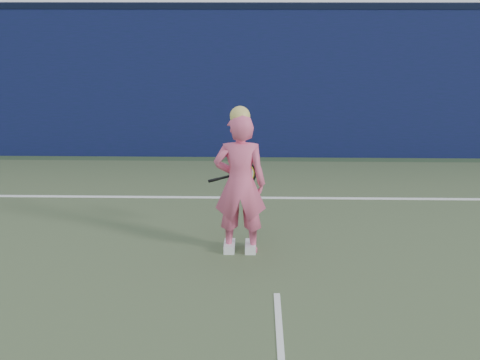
{
  "coord_description": "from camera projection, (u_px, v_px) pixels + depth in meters",
  "views": [
    {
      "loc": [
        -0.23,
        -4.95,
        2.95
      ],
      "look_at": [
        -0.39,
        2.09,
        0.84
      ],
      "focal_mm": 50.0,
      "sensor_mm": 36.0,
      "label": 1
    }
  ],
  "objects": [
    {
      "name": "ground",
      "position": [
        280.0,
        348.0,
        5.58
      ],
      "size": [
        80.0,
        80.0,
        0.0
      ],
      "primitive_type": "plane",
      "color": "#35472C",
      "rests_on": "ground"
    },
    {
      "name": "wall_cap",
      "position": [
        269.0,
        6.0,
        11.07
      ],
      "size": [
        24.0,
        0.42,
        0.1
      ],
      "primitive_type": "cube",
      "color": "black",
      "rests_on": "backstop_wall"
    },
    {
      "name": "backstop_wall",
      "position": [
        268.0,
        84.0,
        11.45
      ],
      "size": [
        24.0,
        0.4,
        2.5
      ],
      "primitive_type": "cube",
      "color": "#0C1635",
      "rests_on": "ground"
    },
    {
      "name": "player",
      "position": [
        240.0,
        184.0,
        7.36
      ],
      "size": [
        0.58,
        0.38,
        1.67
      ],
      "rotation": [
        0.0,
        0.0,
        3.13
      ],
      "color": "#E3587F",
      "rests_on": "ground"
    },
    {
      "name": "racket",
      "position": [
        241.0,
        174.0,
        7.77
      ],
      "size": [
        0.58,
        0.13,
        0.31
      ],
      "rotation": [
        0.0,
        0.0,
        -0.17
      ],
      "color": "black",
      "rests_on": "ground"
    }
  ]
}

